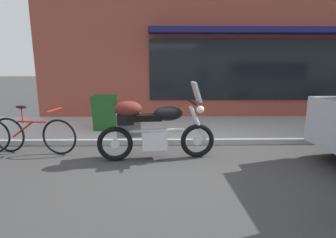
% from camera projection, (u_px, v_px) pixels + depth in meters
% --- Properties ---
extents(ground_plane, '(80.00, 80.00, 0.00)m').
position_uv_depth(ground_plane, '(173.00, 165.00, 4.45)').
color(ground_plane, '#373737').
extents(touring_motorcycle, '(2.11, 0.63, 1.39)m').
position_uv_depth(touring_motorcycle, '(149.00, 127.00, 4.62)').
color(touring_motorcycle, black).
rests_on(touring_motorcycle, ground_plane).
extents(parked_bicycle, '(1.74, 0.48, 0.93)m').
position_uv_depth(parked_bicycle, '(33.00, 134.00, 4.96)').
color(parked_bicycle, black).
rests_on(parked_bicycle, ground_plane).
extents(sandwich_board_sign, '(0.55, 0.40, 0.86)m').
position_uv_depth(sandwich_board_sign, '(105.00, 113.00, 6.20)').
color(sandwich_board_sign, '#1E511E').
rests_on(sandwich_board_sign, sidewalk_curb).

